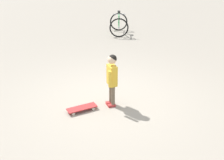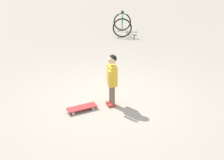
# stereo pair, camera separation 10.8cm
# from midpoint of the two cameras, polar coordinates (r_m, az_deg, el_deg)

# --- Properties ---
(ground_plane) EXTENTS (50.00, 50.00, 0.00)m
(ground_plane) POSITION_cam_midpoint_polar(r_m,az_deg,el_deg) (5.45, -0.99, -4.33)
(ground_plane) COLOR #9E9384
(child_person) EXTENTS (0.38, 0.28, 1.06)m
(child_person) POSITION_cam_midpoint_polar(r_m,az_deg,el_deg) (4.97, -0.64, 1.11)
(child_person) COLOR brown
(child_person) RESTS_ON ground
(skateboard) EXTENTS (0.59, 0.46, 0.07)m
(skateboard) POSITION_cam_midpoint_polar(r_m,az_deg,el_deg) (5.09, -7.16, -6.07)
(skateboard) COLOR #B22D2D
(skateboard) RESTS_ON ground
(bicycle_near) EXTENTS (1.28, 1.15, 0.85)m
(bicycle_near) POSITION_cam_midpoint_polar(r_m,az_deg,el_deg) (10.33, 1.19, 12.09)
(bicycle_near) COLOR black
(bicycle_near) RESTS_ON ground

